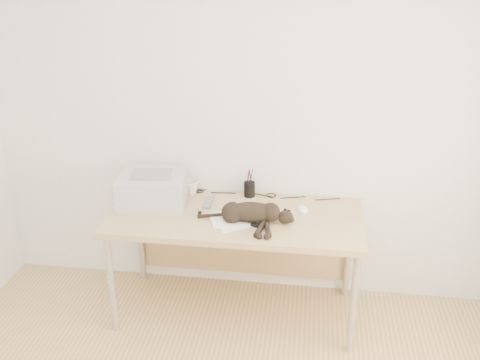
# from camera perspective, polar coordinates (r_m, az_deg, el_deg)

# --- Properties ---
(wall_back) EXTENTS (3.50, 0.00, 3.50)m
(wall_back) POSITION_cam_1_polar(r_m,az_deg,el_deg) (3.52, 0.36, 7.09)
(wall_back) COLOR white
(wall_back) RESTS_ON floor
(desk) EXTENTS (1.60, 0.70, 0.74)m
(desk) POSITION_cam_1_polar(r_m,az_deg,el_deg) (3.53, -0.25, -5.03)
(desk) COLOR tan
(desk) RESTS_ON floor
(printer) EXTENTS (0.48, 0.43, 0.21)m
(printer) POSITION_cam_1_polar(r_m,az_deg,el_deg) (3.56, -9.31, -0.88)
(printer) COLOR #ABABB0
(printer) RESTS_ON desk
(papers) EXTENTS (0.39, 0.34, 0.01)m
(papers) POSITION_cam_1_polar(r_m,az_deg,el_deg) (3.33, -0.33, -4.24)
(papers) COLOR white
(papers) RESTS_ON desk
(cat) EXTENTS (0.60, 0.28, 0.14)m
(cat) POSITION_cam_1_polar(r_m,az_deg,el_deg) (3.28, 1.04, -3.58)
(cat) COLOR black
(cat) RESTS_ON desk
(mug) EXTENTS (0.14, 0.14, 0.09)m
(mug) POSITION_cam_1_polar(r_m,az_deg,el_deg) (3.68, -5.21, -0.76)
(mug) COLOR white
(mug) RESTS_ON desk
(pen_cup) EXTENTS (0.08, 0.08, 0.19)m
(pen_cup) POSITION_cam_1_polar(r_m,az_deg,el_deg) (3.62, 1.01, -0.96)
(pen_cup) COLOR black
(pen_cup) RESTS_ON desk
(remote_grey) EXTENTS (0.06, 0.20, 0.02)m
(remote_grey) POSITION_cam_1_polar(r_m,az_deg,el_deg) (3.55, -3.41, -2.29)
(remote_grey) COLOR gray
(remote_grey) RESTS_ON desk
(remote_black) EXTENTS (0.09, 0.19, 0.02)m
(remote_black) POSITION_cam_1_polar(r_m,az_deg,el_deg) (3.32, 2.03, -4.24)
(remote_black) COLOR black
(remote_black) RESTS_ON desk
(mouse) EXTENTS (0.10, 0.14, 0.04)m
(mouse) POSITION_cam_1_polar(r_m,az_deg,el_deg) (3.47, 6.70, -2.94)
(mouse) COLOR white
(mouse) RESTS_ON desk
(cable_tangle) EXTENTS (1.36, 0.07, 0.01)m
(cable_tangle) POSITION_cam_1_polar(r_m,az_deg,el_deg) (3.67, 0.24, -1.46)
(cable_tangle) COLOR black
(cable_tangle) RESTS_ON desk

